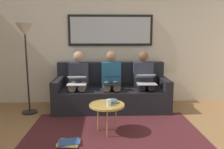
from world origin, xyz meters
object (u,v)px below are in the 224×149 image
Objects in this scene: laptop_black at (112,80)px; laptop_white at (77,81)px; person_middle at (111,79)px; cup at (109,103)px; bowl at (111,101)px; laptop_silver at (146,80)px; person_right at (79,79)px; magazine_stack at (69,143)px; standing_lamp at (25,39)px; coffee_table at (107,106)px; couch at (111,93)px; person_left at (144,78)px; framed_mirror at (111,30)px.

laptop_black is 0.64m from laptop_white.
cup is at bearing 86.22° from person_middle.
bowl is at bearing 87.54° from laptop_black.
person_right is (1.28, -0.23, -0.02)m from laptop_silver.
laptop_black reaches higher than cup.
cup is 0.77m from magazine_stack.
magazine_stack is at bearing 36.81° from bowl.
laptop_silver is (-0.72, -0.98, 0.15)m from cup.
laptop_black is 1.53m from magazine_stack.
standing_lamp is at bearing 7.31° from person_middle.
person_right reaches higher than coffee_table.
laptop_silver is 1.30m from person_right.
bowl is at bearing 51.29° from laptop_silver.
cup is 0.15m from bowl.
person_right is 0.24m from laptop_white.
laptop_silver is 0.64m from laptop_black.
laptop_silver is at bearing -134.54° from magazine_stack.
cup is at bearing 72.09° from bowl.
coffee_table is 0.09m from cup.
couch is 0.78m from laptop_white.
couch is 6.88× the size of magazine_stack.
couch is at bearing -6.13° from person_left.
person_left reaches higher than coffee_table.
laptop_black is (-0.08, -0.96, 0.15)m from cup.
person_middle reaches higher than laptop_white.
coffee_table is at bearing -145.06° from magazine_stack.
couch is 1.30m from framed_mirror.
coffee_table is at bearing 86.23° from framed_mirror.
laptop_white is (0.64, 0.70, -0.93)m from framed_mirror.
magazine_stack is (-0.02, 1.51, -0.58)m from person_right.
person_right is at bearing -60.55° from bowl.
person_middle is (-0.11, -1.15, 0.19)m from coffee_table.
cup is (0.08, 1.28, 0.17)m from couch.
person_left is at bearing 144.47° from framed_mirror.
person_middle is (-0.08, -1.21, 0.13)m from cup.
standing_lamp is (1.51, -0.87, 0.91)m from bowl.
framed_mirror is 1.06× the size of standing_lamp.
person_left is at bearing -120.78° from cup.
framed_mirror reaches higher than coffee_table.
standing_lamp reaches higher than laptop_black.
framed_mirror is 1.33m from laptop_white.
bowl is at bearing -132.03° from coffee_table.
person_middle is 3.32× the size of laptop_white.
coffee_table is at bearing 114.94° from person_right.
couch reaches higher than laptop_silver.
bowl is 1.24m from person_right.
person_left is (-0.64, 0.07, 0.30)m from couch.
laptop_white is 1.07× the size of magazine_stack.
person_left is 3.36× the size of laptop_black.
magazine_stack is (0.62, 1.51, -0.58)m from person_middle.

